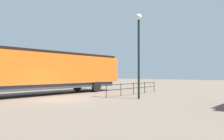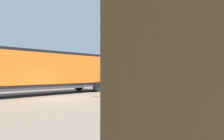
% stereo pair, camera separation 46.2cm
% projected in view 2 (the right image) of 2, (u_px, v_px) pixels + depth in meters
% --- Properties ---
extents(ground_plane, '(120.00, 120.00, 0.00)m').
position_uv_depth(ground_plane, '(61.00, 99.00, 17.24)').
color(ground_plane, '#756656').
extents(locomotive, '(3.18, 18.69, 3.85)m').
position_uv_depth(locomotive, '(44.00, 70.00, 20.83)').
color(locomotive, orange).
rests_on(locomotive, ground_plane).
extents(lamp_post, '(0.47, 0.47, 6.33)m').
position_uv_depth(lamp_post, '(138.00, 42.00, 17.25)').
color(lamp_post, black).
rests_on(lamp_post, ground_plane).
extents(platform_fence, '(0.05, 7.47, 1.07)m').
position_uv_depth(platform_fence, '(134.00, 87.00, 20.72)').
color(platform_fence, black).
rests_on(platform_fence, ground_plane).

